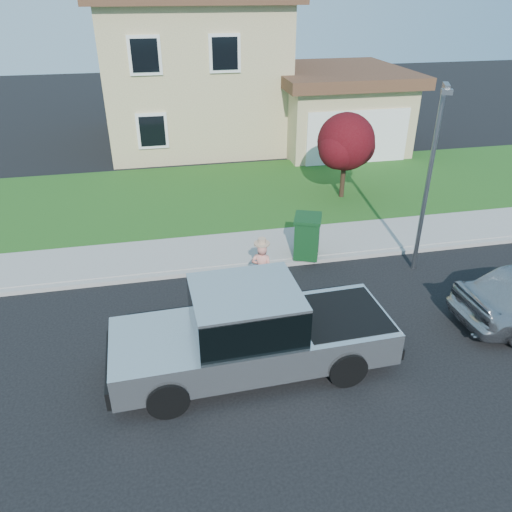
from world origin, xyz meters
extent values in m
plane|color=black|center=(0.00, 0.00, 0.00)|extent=(80.00, 80.00, 0.00)
cube|color=gray|center=(1.00, 2.90, 0.06)|extent=(40.00, 0.20, 0.12)
cube|color=gray|center=(1.00, 4.00, 0.07)|extent=(40.00, 2.00, 0.15)
cube|color=#134316|center=(1.00, 8.50, 0.05)|extent=(40.00, 7.00, 0.10)
cube|color=tan|center=(0.00, 17.00, 3.20)|extent=(8.00, 9.00, 6.40)
cube|color=tan|center=(6.50, 14.00, 1.60)|extent=(5.50, 6.00, 3.20)
cube|color=white|center=(6.50, 10.98, 1.25)|extent=(4.60, 0.12, 2.30)
cube|color=#4C2D1E|center=(6.50, 14.00, 3.40)|extent=(6.20, 6.80, 0.50)
cube|color=white|center=(-2.20, 12.45, 4.60)|extent=(1.30, 0.10, 1.50)
cube|color=white|center=(1.00, 12.45, 4.60)|extent=(1.30, 0.10, 1.50)
cube|color=black|center=(-2.20, 12.45, 1.60)|extent=(1.30, 0.10, 1.50)
cylinder|color=black|center=(-2.40, -2.11, 0.40)|extent=(0.81, 0.32, 0.80)
cylinder|color=black|center=(-2.45, -0.28, 0.40)|extent=(0.81, 0.32, 0.80)
cylinder|color=black|center=(1.14, -2.01, 0.40)|extent=(0.81, 0.32, 0.80)
cylinder|color=black|center=(1.08, -0.17, 0.40)|extent=(0.81, 0.32, 0.80)
cube|color=silver|center=(-0.58, -1.14, 0.69)|extent=(5.74, 2.17, 0.72)
cube|color=black|center=(-0.73, -1.15, 1.45)|extent=(2.15, 1.92, 0.85)
cube|color=silver|center=(-0.73, -1.15, 1.88)|extent=(2.15, 1.92, 0.08)
cube|color=black|center=(1.31, -1.08, 1.03)|extent=(1.85, 1.75, 0.06)
cube|color=black|center=(-3.45, -1.23, 0.55)|extent=(0.18, 1.90, 0.40)
cube|color=black|center=(2.29, -1.05, 0.50)|extent=(0.18, 1.90, 0.25)
cube|color=black|center=(-1.56, -0.09, 1.35)|extent=(0.13, 0.22, 0.18)
imported|color=#E58C7D|center=(0.18, 1.52, 0.75)|extent=(0.64, 0.55, 1.50)
cylinder|color=tan|center=(0.18, 1.52, 1.52)|extent=(0.40, 0.40, 0.04)
cylinder|color=tan|center=(0.18, 1.52, 1.58)|extent=(0.20, 0.20, 0.14)
cylinder|color=black|center=(4.50, 7.32, 0.81)|extent=(0.18, 0.18, 1.42)
sphere|color=#4A0F14|center=(4.50, 7.32, 2.18)|extent=(2.04, 2.04, 2.04)
sphere|color=#4A0F14|center=(4.94, 7.59, 1.92)|extent=(1.51, 1.51, 1.51)
sphere|color=#4A0F14|center=(4.14, 7.05, 2.00)|extent=(1.42, 1.42, 1.42)
cube|color=#0F3818|center=(1.85, 3.10, 0.72)|extent=(0.92, 0.99, 1.14)
cube|color=#0F3818|center=(1.85, 3.10, 1.33)|extent=(1.01, 1.07, 0.09)
cylinder|color=slate|center=(4.70, 2.00, 2.51)|extent=(0.12, 0.12, 5.03)
cube|color=slate|center=(4.60, 1.77, 5.03)|extent=(0.34, 0.55, 0.12)
cube|color=slate|center=(4.49, 1.54, 4.95)|extent=(0.30, 0.27, 0.12)
camera|label=1|loc=(-2.18, -9.11, 7.14)|focal=35.00mm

